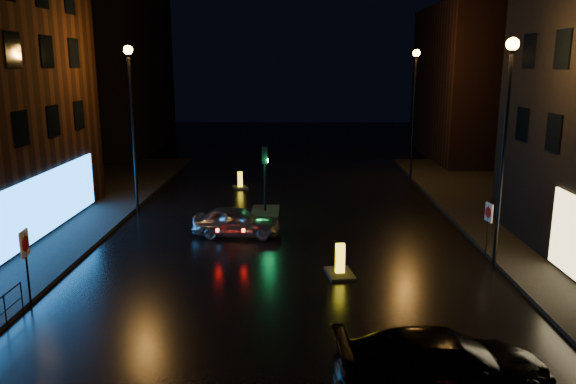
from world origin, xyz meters
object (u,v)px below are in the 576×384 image
at_px(traffic_signal, 265,203).
at_px(dark_sedan, 444,364).
at_px(road_sign_left, 25,250).
at_px(road_sign_right, 488,217).
at_px(bollard_far, 240,185).
at_px(bollard_near, 340,268).
at_px(silver_hatchback, 237,221).

xyz_separation_m(traffic_signal, dark_sedan, (5.05, -16.16, 0.23)).
bearing_deg(dark_sedan, road_sign_left, 64.72).
bearing_deg(road_sign_right, bollard_far, -58.23).
height_order(road_sign_left, road_sign_right, road_sign_left).
height_order(traffic_signal, road_sign_left, traffic_signal).
bearing_deg(dark_sedan, bollard_far, 13.08).
xyz_separation_m(dark_sedan, bollard_near, (-1.84, 7.43, -0.47)).
bearing_deg(traffic_signal, road_sign_left, -119.81).
bearing_deg(silver_hatchback, road_sign_left, 147.09).
relative_size(traffic_signal, road_sign_right, 1.54).
distance_m(silver_hatchback, road_sign_left, 9.66).
bearing_deg(bollard_near, traffic_signal, 100.87).
relative_size(traffic_signal, bollard_near, 2.32).
distance_m(traffic_signal, road_sign_left, 13.54).
height_order(traffic_signal, bollard_near, traffic_signal).
bearing_deg(road_sign_left, dark_sedan, -26.21).
relative_size(dark_sedan, road_sign_left, 2.00).
bearing_deg(bollard_near, road_sign_right, 9.10).
bearing_deg(dark_sedan, traffic_signal, 12.93).
relative_size(traffic_signal, road_sign_left, 1.36).
bearing_deg(dark_sedan, silver_hatchback, 22.11).
distance_m(silver_hatchback, road_sign_right, 10.57).
bearing_deg(bollard_far, bollard_near, -87.91).
height_order(dark_sedan, bollard_far, dark_sedan).
distance_m(silver_hatchback, bollard_far, 9.81).
xyz_separation_m(dark_sedan, road_sign_left, (-11.75, 4.47, 1.16)).
distance_m(dark_sedan, road_sign_left, 12.63).
relative_size(silver_hatchback, bollard_far, 2.85).
xyz_separation_m(traffic_signal, bollard_far, (-1.88, 5.81, -0.28)).
height_order(dark_sedan, road_sign_right, road_sign_right).
xyz_separation_m(traffic_signal, bollard_near, (3.21, -8.73, -0.24)).
relative_size(road_sign_left, road_sign_right, 1.13).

